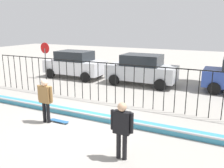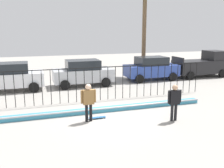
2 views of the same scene
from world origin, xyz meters
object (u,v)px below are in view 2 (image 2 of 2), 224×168
(skateboarder, at_px, (88,99))
(skateboard, at_px, (97,117))
(pickup_truck, at_px, (202,65))
(camera_operator, at_px, (174,99))
(parked_car_silver, at_px, (83,73))
(parked_car_blue, at_px, (151,68))
(parked_car_white, at_px, (10,77))

(skateboarder, xyz_separation_m, skateboard, (0.45, 0.19, -0.97))
(skateboarder, height_order, pickup_truck, pickup_truck)
(skateboarder, bearing_deg, camera_operator, -42.17)
(skateboarder, xyz_separation_m, parked_car_silver, (1.28, 7.43, -0.06))
(camera_operator, height_order, pickup_truck, pickup_truck)
(skateboard, xyz_separation_m, parked_car_blue, (6.60, 7.71, 0.91))
(skateboard, relative_size, camera_operator, 0.48)
(parked_car_white, bearing_deg, camera_operator, -44.68)
(parked_car_blue, bearing_deg, pickup_truck, -1.51)
(skateboarder, xyz_separation_m, parked_car_white, (-3.69, 7.32, -0.06))
(parked_car_blue, bearing_deg, parked_car_white, -178.32)
(pickup_truck, bearing_deg, parked_car_silver, -176.52)
(skateboard, height_order, parked_car_blue, parked_car_blue)
(skateboard, height_order, parked_car_white, parked_car_white)
(pickup_truck, bearing_deg, skateboarder, -145.64)
(skateboard, distance_m, parked_car_blue, 10.19)
(skateboarder, relative_size, skateboard, 2.15)
(camera_operator, bearing_deg, skateboard, 19.76)
(camera_operator, bearing_deg, parked_car_blue, -68.60)
(parked_car_white, distance_m, parked_car_blue, 10.75)
(pickup_truck, bearing_deg, parked_car_blue, -179.06)
(camera_operator, relative_size, parked_car_white, 0.39)
(skateboard, distance_m, camera_operator, 3.61)
(parked_car_white, relative_size, parked_car_blue, 1.00)
(skateboarder, xyz_separation_m, camera_operator, (3.68, -1.12, -0.03))
(skateboard, xyz_separation_m, parked_car_white, (-4.14, 7.13, 0.91))
(skateboard, distance_m, pickup_truck, 13.92)
(parked_car_silver, bearing_deg, parked_car_blue, 4.11)
(parked_car_blue, bearing_deg, camera_operator, -111.90)
(skateboard, bearing_deg, skateboarder, -139.78)
(parked_car_blue, relative_size, pickup_truck, 0.91)
(skateboarder, height_order, skateboard, skateboarder)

